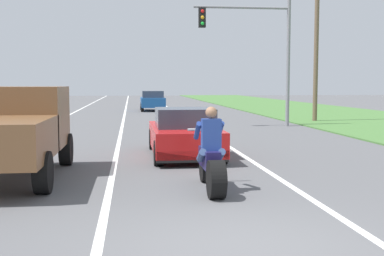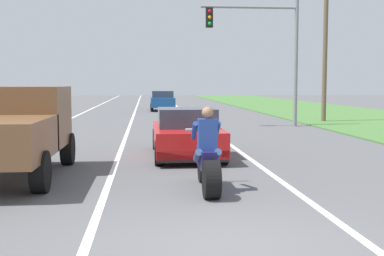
{
  "view_description": "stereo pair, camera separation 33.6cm",
  "coord_description": "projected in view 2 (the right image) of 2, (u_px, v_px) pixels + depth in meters",
  "views": [
    {
      "loc": [
        -1.36,
        -5.99,
        2.05
      ],
      "look_at": [
        0.07,
        5.8,
        1.0
      ],
      "focal_mm": 47.06,
      "sensor_mm": 36.0,
      "label": 1
    },
    {
      "loc": [
        -1.03,
        -6.02,
        2.05
      ],
      "look_at": [
        0.07,
        5.8,
        1.0
      ],
      "focal_mm": 47.06,
      "sensor_mm": 36.0,
      "label": 2
    }
  ],
  "objects": [
    {
      "name": "ground_plane",
      "position": [
        230.0,
        249.0,
        6.25
      ],
      "size": [
        160.0,
        160.0,
        0.0
      ],
      "primitive_type": "plane",
      "color": "#565659"
    },
    {
      "name": "lane_stripe_left_solid",
      "position": [
        59.0,
        124.0,
        25.59
      ],
      "size": [
        0.14,
        120.0,
        0.01
      ],
      "primitive_type": "cube",
      "color": "white",
      "rests_on": "ground"
    },
    {
      "name": "lane_stripe_right_solid",
      "position": [
        200.0,
        123.0,
        26.25
      ],
      "size": [
        0.14,
        120.0,
        0.01
      ],
      "primitive_type": "cube",
      "color": "white",
      "rests_on": "ground"
    },
    {
      "name": "lane_stripe_centre_dashed",
      "position": [
        131.0,
        123.0,
        25.92
      ],
      "size": [
        0.14,
        120.0,
        0.01
      ],
      "primitive_type": "cube",
      "color": "white",
      "rests_on": "ground"
    },
    {
      "name": "motorcycle_with_rider",
      "position": [
        207.0,
        161.0,
        9.52
      ],
      "size": [
        0.7,
        2.21,
        1.62
      ],
      "color": "black",
      "rests_on": "ground"
    },
    {
      "name": "sports_car_red",
      "position": [
        186.0,
        134.0,
        14.15
      ],
      "size": [
        1.84,
        4.3,
        1.37
      ],
      "color": "red",
      "rests_on": "ground"
    },
    {
      "name": "pickup_truck_left_lane_brown",
      "position": [
        14.0,
        127.0,
        10.9
      ],
      "size": [
        2.02,
        4.8,
        1.98
      ],
      "color": "brown",
      "rests_on": "ground"
    },
    {
      "name": "traffic_light_mast_near",
      "position": [
        267.0,
        42.0,
        23.68
      ],
      "size": [
        4.65,
        0.34,
        6.0
      ],
      "color": "gray",
      "rests_on": "ground"
    },
    {
      "name": "utility_pole_roadside",
      "position": [
        325.0,
        42.0,
        26.45
      ],
      "size": [
        0.24,
        0.24,
        8.48
      ],
      "primitive_type": "cylinder",
      "color": "brown",
      "rests_on": "ground"
    },
    {
      "name": "distant_car_far_ahead",
      "position": [
        162.0,
        100.0,
        37.97
      ],
      "size": [
        1.8,
        4.0,
        1.5
      ],
      "color": "#194C8C",
      "rests_on": "ground"
    }
  ]
}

